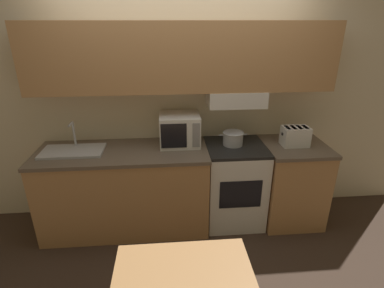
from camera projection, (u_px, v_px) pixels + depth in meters
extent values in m
plane|color=#3D2D23|center=(184.00, 205.00, 3.65)|extent=(16.00, 16.00, 0.00)
cube|color=beige|center=(182.00, 102.00, 3.18)|extent=(5.33, 0.05, 2.55)
cube|color=tan|center=(183.00, 57.00, 2.82)|extent=(2.93, 0.32, 0.64)
cube|color=white|center=(236.00, 98.00, 3.02)|extent=(0.57, 0.34, 0.16)
cube|color=tan|center=(126.00, 191.00, 3.14)|extent=(1.68, 0.64, 0.85)
cube|color=brown|center=(122.00, 152.00, 2.97)|extent=(1.70, 0.66, 0.04)
cube|color=tan|center=(290.00, 183.00, 3.28)|extent=(0.62, 0.64, 0.85)
cube|color=brown|center=(296.00, 146.00, 3.11)|extent=(0.64, 0.66, 0.04)
cube|color=white|center=(234.00, 185.00, 3.25)|extent=(0.60, 0.60, 0.86)
cube|color=black|center=(236.00, 147.00, 3.08)|extent=(0.60, 0.60, 0.03)
cube|color=black|center=(241.00, 195.00, 2.95)|extent=(0.42, 0.01, 0.30)
cylinder|color=black|center=(225.00, 151.00, 2.95)|extent=(0.08, 0.08, 0.01)
cylinder|color=black|center=(252.00, 150.00, 2.97)|extent=(0.08, 0.08, 0.01)
cylinder|color=black|center=(221.00, 142.00, 3.17)|extent=(0.08, 0.08, 0.01)
cylinder|color=black|center=(246.00, 141.00, 3.19)|extent=(0.08, 0.08, 0.01)
cylinder|color=#B7BABF|center=(233.00, 139.00, 3.07)|extent=(0.20, 0.20, 0.14)
torus|color=#B7BABF|center=(233.00, 133.00, 3.05)|extent=(0.22, 0.22, 0.01)
cylinder|color=#B7BABF|center=(221.00, 135.00, 3.05)|extent=(0.05, 0.01, 0.01)
cylinder|color=#B7BABF|center=(245.00, 134.00, 3.07)|extent=(0.05, 0.01, 0.01)
cube|color=white|center=(180.00, 129.00, 3.06)|extent=(0.40, 0.36, 0.32)
cube|color=black|center=(174.00, 136.00, 2.89)|extent=(0.25, 0.01, 0.25)
cube|color=gray|center=(196.00, 135.00, 2.91)|extent=(0.07, 0.01, 0.25)
cube|color=white|center=(295.00, 136.00, 3.05)|extent=(0.27, 0.18, 0.20)
cube|color=black|center=(282.00, 134.00, 3.03)|extent=(0.01, 0.02, 0.02)
cube|color=black|center=(287.00, 128.00, 3.00)|extent=(0.04, 0.12, 0.01)
cube|color=black|center=(293.00, 128.00, 3.01)|extent=(0.04, 0.12, 0.01)
cube|color=black|center=(299.00, 127.00, 3.01)|extent=(0.04, 0.12, 0.01)
cube|color=black|center=(305.00, 127.00, 3.02)|extent=(0.04, 0.12, 0.01)
cube|color=#B7BABF|center=(73.00, 151.00, 2.92)|extent=(0.59, 0.33, 0.02)
cube|color=#4C4F54|center=(72.00, 151.00, 2.90)|extent=(0.50, 0.24, 0.01)
cylinder|color=#B7BABF|center=(74.00, 134.00, 2.98)|extent=(0.02, 0.02, 0.24)
cylinder|color=#B7BABF|center=(71.00, 124.00, 2.88)|extent=(0.02, 0.12, 0.02)
cube|color=#B27F4C|center=(234.00, 286.00, 2.11)|extent=(0.06, 0.06, 0.70)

